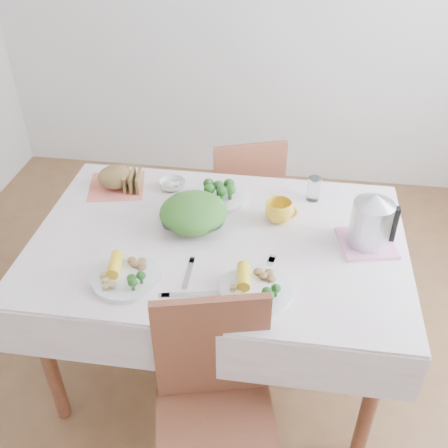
# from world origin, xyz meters

# --- Properties ---
(floor) EXTENTS (3.60, 3.60, 0.00)m
(floor) POSITION_xyz_m (0.00, 0.00, 0.00)
(floor) COLOR brown
(floor) RESTS_ON ground
(dining_table) EXTENTS (1.40, 0.90, 0.75)m
(dining_table) POSITION_xyz_m (0.00, 0.00, 0.38)
(dining_table) COLOR brown
(dining_table) RESTS_ON floor
(tablecloth) EXTENTS (1.50, 1.00, 0.01)m
(tablecloth) POSITION_xyz_m (0.00, 0.00, 0.76)
(tablecloth) COLOR white
(tablecloth) RESTS_ON dining_table
(chair_near) EXTENTS (0.50, 0.50, 0.91)m
(chair_near) POSITION_xyz_m (0.10, -0.67, 0.47)
(chair_near) COLOR brown
(chair_near) RESTS_ON floor
(chair_far) EXTENTS (0.50, 0.50, 0.86)m
(chair_far) POSITION_xyz_m (0.01, 0.80, 0.46)
(chair_far) COLOR brown
(chair_far) RESTS_ON floor
(salad_bowl) EXTENTS (0.30, 0.30, 0.07)m
(salad_bowl) POSITION_xyz_m (-0.11, 0.07, 0.79)
(salad_bowl) COLOR white
(salad_bowl) RESTS_ON tablecloth
(dinner_plate_left) EXTENTS (0.30, 0.30, 0.02)m
(dinner_plate_left) POSITION_xyz_m (-0.29, -0.30, 0.77)
(dinner_plate_left) COLOR white
(dinner_plate_left) RESTS_ON tablecloth
(dinner_plate_right) EXTENTS (0.32, 0.32, 0.02)m
(dinner_plate_right) POSITION_xyz_m (0.18, -0.29, 0.77)
(dinner_plate_right) COLOR white
(dinner_plate_right) RESTS_ON tablecloth
(broccoli_plate) EXTENTS (0.32, 0.32, 0.02)m
(broccoli_plate) POSITION_xyz_m (-0.04, 0.28, 0.77)
(broccoli_plate) COLOR beige
(broccoli_plate) RESTS_ON tablecloth
(napkin) EXTENTS (0.30, 0.30, 0.00)m
(napkin) POSITION_xyz_m (-0.53, 0.32, 0.76)
(napkin) COLOR #E56B58
(napkin) RESTS_ON tablecloth
(bread_loaf) EXTENTS (0.17, 0.16, 0.10)m
(bread_loaf) POSITION_xyz_m (-0.53, 0.32, 0.82)
(bread_loaf) COLOR brown
(bread_loaf) RESTS_ON napkin
(fruit_bowl) EXTENTS (0.13, 0.13, 0.04)m
(fruit_bowl) POSITION_xyz_m (-0.27, 0.34, 0.78)
(fruit_bowl) COLOR white
(fruit_bowl) RESTS_ON tablecloth
(yellow_mug) EXTENTS (0.14, 0.14, 0.09)m
(yellow_mug) POSITION_xyz_m (0.23, 0.16, 0.81)
(yellow_mug) COLOR yellow
(yellow_mug) RESTS_ON tablecloth
(glass_tumbler) EXTENTS (0.06, 0.06, 0.11)m
(glass_tumbler) POSITION_xyz_m (0.37, 0.34, 0.83)
(glass_tumbler) COLOR white
(glass_tumbler) RESTS_ON tablecloth
(pink_tray) EXTENTS (0.25, 0.25, 0.02)m
(pink_tray) POSITION_xyz_m (0.59, 0.04, 0.77)
(pink_tray) COLOR pink
(pink_tray) RESTS_ON tablecloth
(electric_kettle) EXTENTS (0.19, 0.19, 0.22)m
(electric_kettle) POSITION_xyz_m (0.59, 0.04, 0.88)
(electric_kettle) COLOR #B2B5BA
(electric_kettle) RESTS_ON pink_tray
(fork_left) EXTENTS (0.02, 0.17, 0.00)m
(fork_left) POSITION_xyz_m (-0.08, -0.23, 0.76)
(fork_left) COLOR silver
(fork_left) RESTS_ON tablecloth
(fork_right) EXTENTS (0.07, 0.21, 0.00)m
(fork_right) POSITION_xyz_m (0.21, -0.19, 0.76)
(fork_right) COLOR silver
(fork_right) RESTS_ON tablecloth
(knife) EXTENTS (0.19, 0.06, 0.00)m
(knife) POSITION_xyz_m (-0.05, -0.34, 0.76)
(knife) COLOR silver
(knife) RESTS_ON tablecloth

